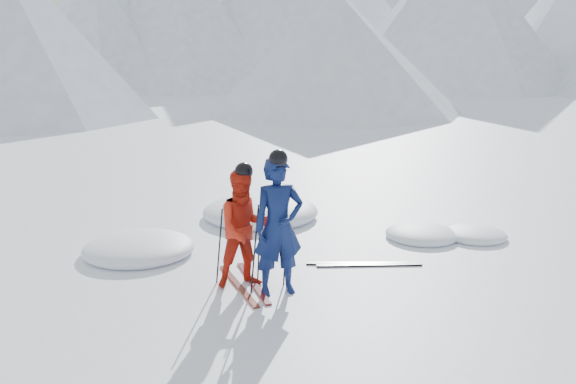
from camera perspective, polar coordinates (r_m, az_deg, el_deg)
name	(u,v)px	position (r m, az deg, el deg)	size (l,w,h in m)	color
ground	(370,252)	(10.60, 7.65, -5.56)	(160.00, 160.00, 0.00)	white
skier_blue	(279,227)	(8.50, -0.90, -3.25)	(0.71, 0.47, 1.96)	#0C1848
skier_red	(245,229)	(8.82, -4.06, -3.45)	(0.84, 0.65, 1.73)	red
pole_blue_left	(255,249)	(8.60, -3.13, -5.35)	(0.02, 0.02, 1.31)	black
pole_blue_right	(286,241)	(8.92, -0.20, -4.64)	(0.02, 0.02, 1.31)	black
pole_red_left	(219,246)	(9.02, -6.44, -5.05)	(0.02, 0.02, 1.15)	black
pole_red_right	(259,242)	(9.16, -2.71, -4.69)	(0.02, 0.02, 1.15)	black
ski_worn_left	(238,285)	(9.06, -4.67, -8.71)	(0.09, 1.70, 0.03)	black
ski_worn_right	(253,283)	(9.15, -3.28, -8.45)	(0.09, 1.70, 0.03)	black
ski_loose_a	(359,263)	(9.98, 6.65, -6.65)	(0.09, 1.70, 0.03)	black
ski_loose_b	(369,265)	(9.92, 7.62, -6.80)	(0.09, 1.70, 0.03)	black
snow_lumps	(260,229)	(11.81, -2.66, -3.48)	(7.22, 4.93, 0.53)	white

